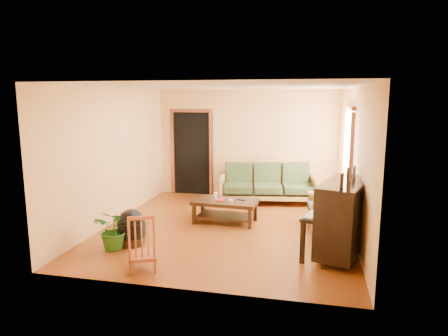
% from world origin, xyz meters
% --- Properties ---
extents(floor, '(5.00, 5.00, 0.00)m').
position_xyz_m(floor, '(0.00, 0.00, 0.00)').
color(floor, '#5C280C').
rests_on(floor, ground).
extents(doorway, '(1.08, 0.16, 2.05)m').
position_xyz_m(doorway, '(-1.45, 2.48, 1.02)').
color(doorway, black).
rests_on(doorway, floor).
extents(window, '(0.12, 1.36, 1.46)m').
position_xyz_m(window, '(2.21, 1.30, 1.50)').
color(window, white).
rests_on(window, right_wall).
extents(sofa, '(2.35, 1.29, 0.95)m').
position_xyz_m(sofa, '(0.52, 1.97, 0.48)').
color(sofa, '#A1783B').
rests_on(sofa, floor).
extents(coffee_table, '(1.26, 0.73, 0.45)m').
position_xyz_m(coffee_table, '(-0.12, 0.32, 0.22)').
color(coffee_table, black).
rests_on(coffee_table, floor).
extents(armchair, '(0.92, 0.96, 0.88)m').
position_xyz_m(armchair, '(1.81, 0.46, 0.44)').
color(armchair, '#A1783B').
rests_on(armchair, floor).
extents(piano, '(1.13, 1.49, 1.17)m').
position_xyz_m(piano, '(1.99, -0.93, 0.58)').
color(piano, black).
rests_on(piano, floor).
extents(footstool, '(0.57, 0.57, 0.45)m').
position_xyz_m(footstool, '(-1.38, -1.17, 0.22)').
color(footstool, black).
rests_on(footstool, floor).
extents(red_chair, '(0.52, 0.54, 0.83)m').
position_xyz_m(red_chair, '(-0.79, -2.05, 0.41)').
color(red_chair, brown).
rests_on(red_chair, floor).
extents(leaning_frame, '(0.44, 0.26, 0.58)m').
position_xyz_m(leaning_frame, '(1.98, 2.36, 0.29)').
color(leaning_frame, gold).
rests_on(leaning_frame, floor).
extents(ceramic_crock, '(0.25, 0.25, 0.25)m').
position_xyz_m(ceramic_crock, '(1.97, 2.19, 0.13)').
color(ceramic_crock, '#324E97').
rests_on(ceramic_crock, floor).
extents(potted_plant, '(0.67, 0.61, 0.66)m').
position_xyz_m(potted_plant, '(-1.54, -1.44, 0.33)').
color(potted_plant, '#245C1A').
rests_on(potted_plant, floor).
extents(book, '(0.19, 0.24, 0.02)m').
position_xyz_m(book, '(-0.29, 0.28, 0.46)').
color(book, '#A41517').
rests_on(book, coffee_table).
extents(candle, '(0.09, 0.09, 0.12)m').
position_xyz_m(candle, '(-0.33, 0.42, 0.51)').
color(candle, white).
rests_on(candle, coffee_table).
extents(glass_jar, '(0.10, 0.10, 0.06)m').
position_xyz_m(glass_jar, '(0.02, 0.19, 0.48)').
color(glass_jar, silver).
rests_on(glass_jar, coffee_table).
extents(remote, '(0.16, 0.10, 0.02)m').
position_xyz_m(remote, '(0.19, 0.38, 0.45)').
color(remote, black).
rests_on(remote, coffee_table).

